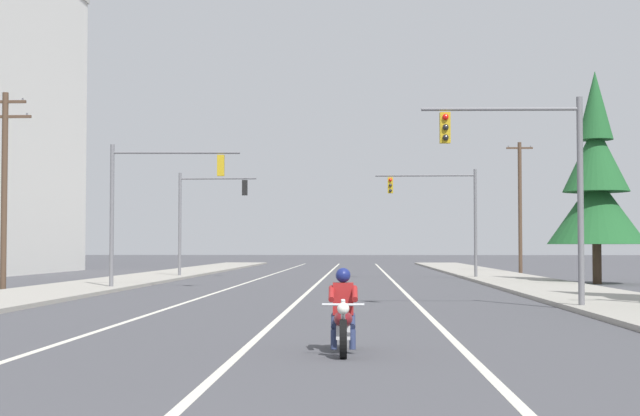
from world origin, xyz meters
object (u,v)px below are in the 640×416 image
object	(u,v)px
utility_pole_left_near	(4,183)
traffic_signal_near_left	(150,193)
traffic_signal_mid_left	(202,208)
utility_pole_right_far	(520,205)
traffic_signal_mid_right	(446,205)
conifer_tree_right_verge_far	(596,186)
motorcycle_with_rider	(343,319)
traffic_signal_near_right	(534,169)

from	to	relation	value
utility_pole_left_near	traffic_signal_near_left	bearing A→B (deg)	-1.15
traffic_signal_mid_left	utility_pole_right_far	world-z (taller)	utility_pole_right_far
utility_pole_left_near	utility_pole_right_far	bearing A→B (deg)	44.04
traffic_signal_near_left	traffic_signal_mid_left	size ratio (longest dim) A/B	1.00
traffic_signal_mid_right	conifer_tree_right_verge_far	world-z (taller)	conifer_tree_right_verge_far
motorcycle_with_rider	utility_pole_right_far	bearing A→B (deg)	76.95
traffic_signal_mid_left	traffic_signal_near_right	bearing A→B (deg)	-62.71
motorcycle_with_rider	utility_pole_right_far	size ratio (longest dim) A/B	0.24
traffic_signal_near_right	utility_pole_right_far	xyz separation A→B (m)	(6.05, 38.05, 0.62)
utility_pole_left_near	utility_pole_right_far	distance (m)	36.79
traffic_signal_mid_right	conifer_tree_right_verge_far	bearing A→B (deg)	-44.75
utility_pole_left_near	utility_pole_right_far	world-z (taller)	utility_pole_right_far
traffic_signal_mid_right	traffic_signal_mid_left	xyz separation A→B (m)	(-14.17, 1.95, -0.07)
traffic_signal_near_left	motorcycle_with_rider	bearing A→B (deg)	-69.98
traffic_signal_mid_left	utility_pole_left_near	distance (m)	16.51
traffic_signal_mid_right	traffic_signal_near_left	bearing A→B (deg)	-135.66
motorcycle_with_rider	traffic_signal_mid_left	bearing A→B (deg)	102.88
traffic_signal_mid_right	utility_pole_right_far	size ratio (longest dim) A/B	0.69
traffic_signal_near_left	utility_pole_left_near	bearing A→B (deg)	178.85
traffic_signal_near_right	utility_pole_right_far	size ratio (longest dim) A/B	0.69
utility_pole_right_far	motorcycle_with_rider	bearing A→B (deg)	-103.05
traffic_signal_near_right	traffic_signal_mid_left	bearing A→B (deg)	117.29
utility_pole_left_near	utility_pole_right_far	size ratio (longest dim) A/B	0.94
utility_pole_right_far	traffic_signal_near_left	bearing A→B (deg)	-128.00
utility_pole_left_near	utility_pole_right_far	xyz separation A→B (m)	(26.44, 25.57, 0.11)
motorcycle_with_rider	traffic_signal_mid_right	world-z (taller)	traffic_signal_mid_right
traffic_signal_mid_left	traffic_signal_mid_right	bearing A→B (deg)	-7.84
motorcycle_with_rider	traffic_signal_near_left	xyz separation A→B (m)	(-8.64, 23.70, 3.55)
motorcycle_with_rider	traffic_signal_mid_right	distance (m)	37.76
conifer_tree_right_verge_far	traffic_signal_mid_right	bearing A→B (deg)	135.25
utility_pole_right_far	conifer_tree_right_verge_far	bearing A→B (deg)	-88.45
conifer_tree_right_verge_far	traffic_signal_near_left	bearing A→B (deg)	-161.61
traffic_signal_mid_right	utility_pole_right_far	distance (m)	13.68
motorcycle_with_rider	utility_pole_right_far	world-z (taller)	utility_pole_right_far
traffic_signal_near_right	conifer_tree_right_verge_far	bearing A→B (deg)	71.13
traffic_signal_mid_left	utility_pole_right_far	xyz separation A→B (m)	(20.41, 10.22, 0.62)
traffic_signal_near_left	conifer_tree_right_verge_far	xyz separation A→B (m)	(20.59, 6.85, 0.68)
traffic_signal_near_left	traffic_signal_mid_left	world-z (taller)	same
motorcycle_with_rider	conifer_tree_right_verge_far	world-z (taller)	conifer_tree_right_verge_far
motorcycle_with_rider	traffic_signal_mid_left	xyz separation A→B (m)	(-8.96, 39.18, 3.50)
utility_pole_right_far	conifer_tree_right_verge_far	size ratio (longest dim) A/B	0.86
conifer_tree_right_verge_far	motorcycle_with_rider	bearing A→B (deg)	-111.38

